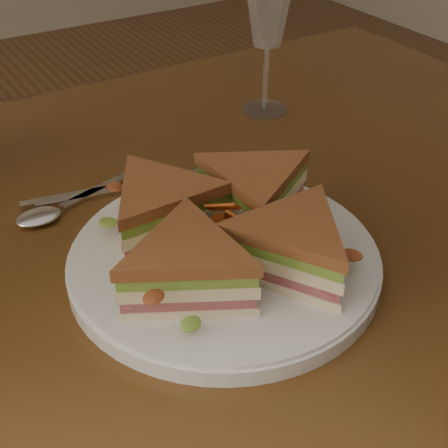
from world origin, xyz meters
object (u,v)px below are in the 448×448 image
sandwich_wedges (224,228)px  table (179,293)px  knife (112,191)px  wine_glass (268,10)px  spoon (57,209)px  plate (224,260)px

sandwich_wedges → table: bearing=92.9°
knife → wine_glass: size_ratio=1.09×
spoon → knife: size_ratio=0.84×
sandwich_wedges → knife: bearing=101.8°
table → plate: (0.00, -0.09, 0.11)m
wine_glass → table: bearing=-143.1°
spoon → wine_glass: 0.38m
table → sandwich_wedges: 0.17m
spoon → table: bearing=-56.5°
table → sandwich_wedges: bearing=-87.1°
spoon → wine_glass: wine_glass is taller
wine_glass → spoon: bearing=-164.3°
table → wine_glass: size_ratio=6.12×
spoon → knife: (0.07, 0.01, -0.00)m
wine_glass → knife: bearing=-162.1°
sandwich_wedges → knife: (-0.04, 0.18, -0.04)m
sandwich_wedges → wine_glass: bearing=49.1°
plate → knife: 0.18m
table → spoon: 0.17m
plate → wine_glass: size_ratio=1.50×
spoon → sandwich_wedges: bearing=-75.6°
spoon → knife: 0.07m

